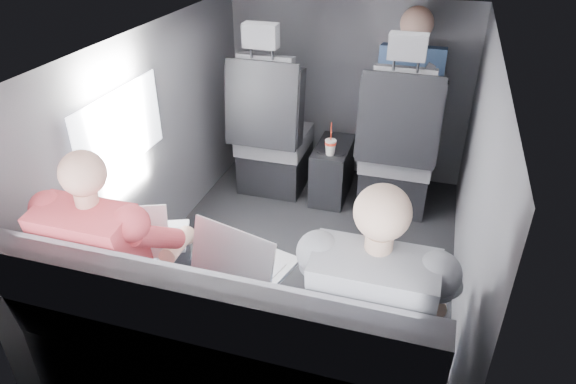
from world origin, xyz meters
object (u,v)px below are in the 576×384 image
(rear_bench, at_px, (229,360))
(passenger_rear_right, at_px, (374,314))
(laptop_white, at_px, (143,236))
(passenger_front_right, at_px, (408,93))
(front_seat_right, at_px, (397,156))
(laptop_silver, at_px, (242,261))
(laptop_black, at_px, (379,286))
(center_console, at_px, (332,170))
(front_seat_left, at_px, (272,140))
(soda_cup, at_px, (330,146))
(passenger_rear_left, at_px, (122,265))

(rear_bench, xyz_separation_m, passenger_rear_right, (0.55, 0.10, 0.32))
(laptop_white, bearing_deg, rear_bench, -29.10)
(passenger_front_right, bearing_deg, passenger_rear_right, -87.53)
(front_seat_right, xyz_separation_m, laptop_silver, (-0.47, -1.66, 0.24))
(laptop_black, relative_size, passenger_rear_right, 0.28)
(front_seat_right, relative_size, center_console, 2.64)
(laptop_silver, bearing_deg, front_seat_left, 104.47)
(front_seat_left, relative_size, passenger_rear_right, 1.04)
(passenger_rear_right, bearing_deg, front_seat_left, 118.94)
(center_console, height_order, laptop_black, laptop_black)
(center_console, xyz_separation_m, laptop_black, (0.55, -1.69, 0.43))
(front_seat_left, height_order, soda_cup, front_seat_left)
(front_seat_left, bearing_deg, passenger_rear_left, -91.75)
(front_seat_left, relative_size, soda_cup, 5.38)
(passenger_rear_left, bearing_deg, laptop_silver, 16.54)
(rear_bench, distance_m, laptop_silver, 0.41)
(passenger_front_right, bearing_deg, front_seat_left, -164.18)
(front_seat_right, distance_m, rear_bench, 1.96)
(front_seat_left, distance_m, rear_bench, 1.96)
(front_seat_right, bearing_deg, passenger_rear_left, -117.87)
(passenger_front_right, bearing_deg, rear_bench, -102.03)
(front_seat_left, bearing_deg, center_console, 5.07)
(front_seat_right, xyz_separation_m, center_console, (-0.45, 0.04, -0.20))
(rear_bench, bearing_deg, soda_cup, 89.77)
(front_seat_right, relative_size, passenger_rear_right, 1.04)
(passenger_rear_left, bearing_deg, front_seat_left, 88.25)
(center_console, height_order, passenger_rear_right, passenger_rear_right)
(rear_bench, xyz_separation_m, passenger_front_right, (0.46, 2.16, 0.45))
(laptop_silver, bearing_deg, laptop_white, 174.79)
(soda_cup, distance_m, laptop_silver, 1.57)
(center_console, height_order, rear_bench, rear_bench)
(front_seat_right, bearing_deg, rear_bench, -103.31)
(rear_bench, relative_size, laptop_black, 4.62)
(rear_bench, height_order, laptop_white, rear_bench)
(passenger_rear_right, height_order, passenger_front_right, passenger_front_right)
(front_seat_left, height_order, front_seat_right, same)
(center_console, bearing_deg, soda_cup, -87.20)
(front_seat_left, distance_m, passenger_rear_right, 2.08)
(soda_cup, height_order, passenger_rear_left, passenger_rear_left)
(front_seat_right, relative_size, laptop_silver, 2.90)
(rear_bench, height_order, laptop_silver, rear_bench)
(front_seat_right, relative_size, soda_cup, 5.38)
(rear_bench, xyz_separation_m, laptop_silver, (-0.02, 0.24, 0.33))
(rear_bench, bearing_deg, laptop_silver, 95.02)
(soda_cup, distance_m, passenger_rear_left, 1.78)
(front_seat_left, xyz_separation_m, passenger_rear_left, (-0.06, -1.81, 0.21))
(rear_bench, bearing_deg, front_seat_right, 76.69)
(laptop_silver, bearing_deg, rear_bench, -84.98)
(passenger_rear_left, bearing_deg, soda_cup, 73.24)
(front_seat_right, distance_m, laptop_silver, 1.74)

